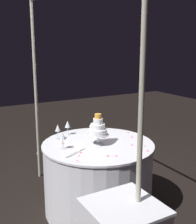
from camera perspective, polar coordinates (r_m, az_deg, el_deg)
name	(u,v)px	position (r m, az deg, el deg)	size (l,w,h in m)	color
ground_plane	(98,208)	(3.38, 0.00, -18.28)	(12.00, 12.00, 0.00)	black
decorative_arch	(70,73)	(2.76, -5.52, 7.65)	(2.23, 0.06, 2.29)	#B7B29E
main_table	(98,176)	(3.20, 0.00, -12.54)	(1.17, 1.17, 0.75)	white
tiered_cake	(98,129)	(2.98, 0.01, -3.34)	(0.22, 0.22, 0.32)	silver
wine_glass_0	(63,137)	(2.88, -6.97, -4.80)	(0.07, 0.07, 0.17)	silver
wine_glass_1	(91,126)	(3.35, -1.29, -2.68)	(0.06, 0.06, 0.13)	silver
wine_glass_2	(68,125)	(3.33, -6.00, -2.49)	(0.06, 0.06, 0.16)	silver
wine_glass_3	(58,128)	(3.17, -7.91, -3.22)	(0.06, 0.06, 0.17)	silver
cake_knife	(77,152)	(2.81, -4.23, -7.88)	(0.16, 0.27, 0.01)	silver
rose_petal_0	(63,144)	(3.07, -6.91, -6.17)	(0.03, 0.02, 0.00)	#EA6B84
rose_petal_1	(104,130)	(3.52, 1.27, -3.52)	(0.03, 0.02, 0.00)	#EA6B84
rose_petal_2	(116,156)	(2.73, 3.59, -8.61)	(0.04, 0.02, 0.00)	#EA6B84
rose_petal_3	(109,138)	(3.22, 2.22, -5.11)	(0.03, 0.02, 0.00)	#EA6B84
rose_petal_4	(148,151)	(2.89, 9.70, -7.53)	(0.04, 0.03, 0.00)	#EA6B84
rose_petal_5	(81,153)	(2.81, -3.38, -7.96)	(0.03, 0.02, 0.00)	#EA6B84
rose_petal_6	(73,147)	(2.95, -4.91, -6.95)	(0.03, 0.02, 0.00)	#EA6B84
rose_petal_7	(78,161)	(2.62, -4.05, -9.55)	(0.02, 0.02, 0.00)	#EA6B84
rose_petal_8	(79,156)	(2.73, -3.77, -8.56)	(0.03, 0.02, 0.00)	#EA6B84
rose_petal_9	(145,146)	(3.02, 9.12, -6.58)	(0.03, 0.02, 0.00)	#EA6B84
rose_petal_10	(132,145)	(3.02, 6.69, -6.46)	(0.04, 0.03, 0.00)	#EA6B84
rose_petal_11	(108,156)	(2.73, 1.95, -8.59)	(0.04, 0.03, 0.00)	#EA6B84
rose_petal_12	(99,133)	(3.39, 0.24, -4.16)	(0.03, 0.02, 0.00)	#EA6B84
rose_petal_13	(132,137)	(3.27, 6.65, -4.93)	(0.04, 0.03, 0.00)	#EA6B84
rose_petal_14	(68,157)	(2.72, -5.95, -8.73)	(0.04, 0.03, 0.00)	#EA6B84
rose_petal_15	(128,133)	(3.42, 5.95, -4.07)	(0.03, 0.02, 0.00)	#EA6B84
rose_petal_16	(140,139)	(3.23, 8.25, -5.20)	(0.04, 0.02, 0.00)	#EA6B84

